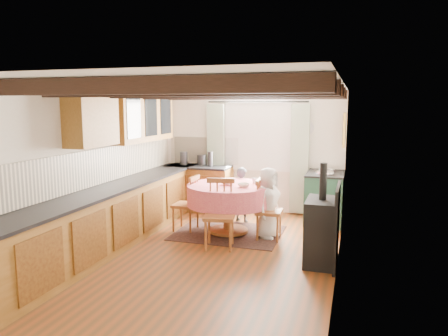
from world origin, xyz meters
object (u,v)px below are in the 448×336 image
(chair_right, at_px, (269,209))
(child_far, at_px, (242,194))
(dining_table, at_px, (228,209))
(cast_iron_stove, at_px, (322,214))
(child_right, at_px, (268,203))
(cup, at_px, (254,180))
(aga_range, at_px, (325,197))
(chair_near, at_px, (219,214))
(chair_left, at_px, (185,203))

(chair_right, height_order, child_far, child_far)
(dining_table, height_order, chair_right, chair_right)
(dining_table, relative_size, chair_right, 1.41)
(cast_iron_stove, height_order, child_right, cast_iron_stove)
(cast_iron_stove, relative_size, child_far, 1.36)
(chair_right, xyz_separation_m, child_right, (-0.03, 0.06, 0.09))
(cup, bearing_deg, aga_range, 40.35)
(chair_right, distance_m, child_far, 1.11)
(chair_near, bearing_deg, chair_right, 35.39)
(child_far, xyz_separation_m, cup, (0.36, -0.50, 0.37))
(dining_table, xyz_separation_m, cup, (0.38, 0.27, 0.46))
(chair_right, distance_m, cast_iron_stove, 1.23)
(cast_iron_stove, height_order, cup, cast_iron_stove)
(chair_left, xyz_separation_m, cast_iron_stove, (2.35, -0.90, 0.21))
(chair_left, relative_size, chair_right, 0.98)
(chair_near, relative_size, cast_iron_stove, 0.76)
(child_right, bearing_deg, dining_table, 103.56)
(chair_left, relative_size, cup, 9.97)
(dining_table, bearing_deg, chair_left, -177.71)
(chair_left, height_order, cup, chair_left)
(chair_near, xyz_separation_m, cup, (0.29, 1.02, 0.35))
(cast_iron_stove, height_order, child_far, cast_iron_stove)
(child_far, distance_m, child_right, 1.04)
(aga_range, xyz_separation_m, child_far, (-1.46, -0.44, 0.04))
(aga_range, bearing_deg, cast_iron_stove, -87.06)
(child_right, bearing_deg, chair_near, 156.48)
(cup, bearing_deg, cast_iron_stove, -44.78)
(child_far, bearing_deg, chair_left, 64.58)
(chair_left, height_order, chair_right, chair_right)
(cast_iron_stove, bearing_deg, child_far, 132.62)
(chair_left, height_order, aga_range, chair_left)
(child_far, xyz_separation_m, child_right, (0.66, -0.81, 0.07))
(dining_table, relative_size, aga_range, 1.35)
(child_right, bearing_deg, cup, 60.67)
(chair_left, distance_m, aga_range, 2.56)
(dining_table, distance_m, child_far, 0.78)
(dining_table, relative_size, cup, 14.43)
(cup, bearing_deg, dining_table, -143.77)
(chair_left, bearing_deg, chair_near, 50.78)
(aga_range, distance_m, child_far, 1.52)
(dining_table, bearing_deg, child_far, 88.55)
(child_far, bearing_deg, child_right, 147.79)
(child_far, bearing_deg, aga_range, -144.69)
(chair_right, bearing_deg, child_far, 35.68)
(chair_near, xyz_separation_m, chair_left, (-0.84, 0.72, -0.05))
(chair_near, height_order, cup, chair_near)
(dining_table, bearing_deg, aga_range, 39.35)
(chair_left, height_order, cast_iron_stove, cast_iron_stove)
(aga_range, distance_m, cup, 1.50)
(dining_table, distance_m, chair_near, 0.76)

